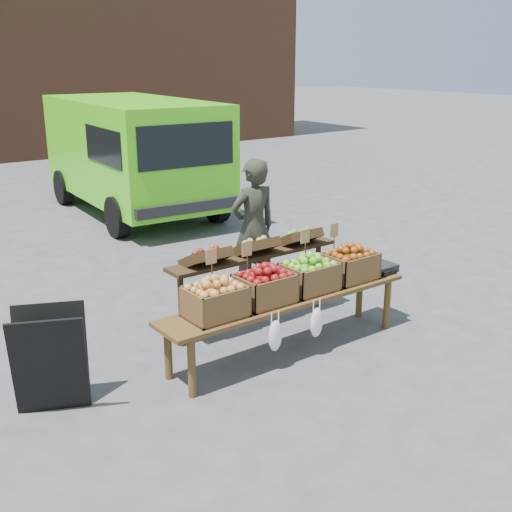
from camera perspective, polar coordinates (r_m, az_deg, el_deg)
ground at (r=6.24m, az=-3.90°, el=-9.00°), size 80.00×80.00×0.00m
delivery_van at (r=11.85m, az=-10.83°, el=8.61°), size 2.40×4.67×2.03m
vendor at (r=7.57m, az=-0.24°, el=2.51°), size 0.62×0.43×1.64m
chalkboard_sign at (r=5.45m, az=-17.82°, el=-8.82°), size 0.66×0.53×0.87m
back_table at (r=6.77m, az=-0.12°, el=-1.99°), size 2.10×0.44×1.04m
display_bench at (r=6.24m, az=2.77°, el=-6.06°), size 2.70×0.56×0.57m
crate_golden_apples at (r=5.63m, az=-3.67°, el=-4.10°), size 0.50×0.40×0.28m
crate_russet_pears at (r=5.93m, az=0.78°, el=-2.93°), size 0.50×0.40×0.28m
crate_red_apples at (r=6.26m, az=4.77°, el=-1.87°), size 0.50×0.40×0.28m
crate_green_apples at (r=6.62m, az=8.34°, el=-0.91°), size 0.50×0.40×0.28m
weighing_scale at (r=6.94m, az=10.79°, el=-1.02°), size 0.34×0.30×0.08m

